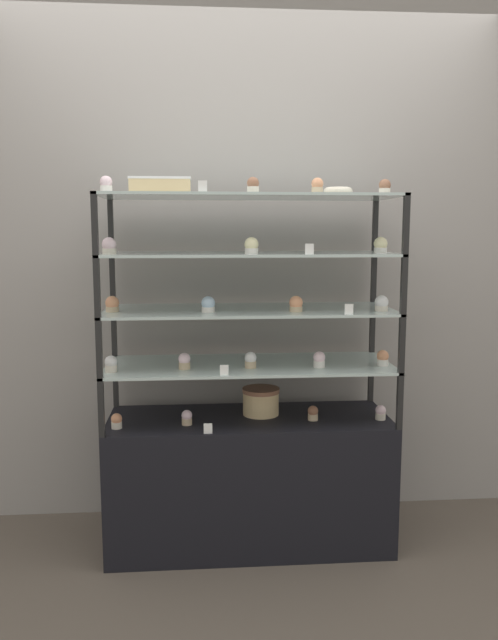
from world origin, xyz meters
TOP-DOWN VIEW (x-y plane):
  - ground_plane at (0.00, 0.00)m, footprint 20.00×20.00m
  - back_wall at (0.00, 0.38)m, footprint 8.00×0.05m
  - display_base at (0.00, 0.00)m, footprint 1.29×0.48m
  - display_riser_lower at (0.00, 0.00)m, footprint 1.29×0.48m
  - display_riser_middle at (0.00, 0.00)m, footprint 1.29×0.48m
  - display_riser_upper at (0.00, 0.00)m, footprint 1.29×0.48m
  - display_riser_top at (0.00, 0.00)m, footprint 1.29×0.48m
  - layer_cake_centerpiece at (0.06, 0.04)m, footprint 0.17×0.17m
  - sheet_cake_frosted at (-0.38, -0.05)m, footprint 0.26×0.14m
  - cupcake_0 at (-0.59, -0.12)m, footprint 0.05×0.05m
  - cupcake_1 at (-0.28, -0.09)m, footprint 0.05×0.05m
  - cupcake_2 at (0.28, -0.07)m, footprint 0.05×0.05m
  - cupcake_3 at (0.59, -0.08)m, footprint 0.05×0.05m
  - price_tag_0 at (-0.19, -0.22)m, footprint 0.04×0.00m
  - cupcake_4 at (-0.60, -0.12)m, footprint 0.05×0.05m
  - cupcake_5 at (-0.29, -0.08)m, footprint 0.05×0.05m
  - cupcake_6 at (0.00, -0.08)m, footprint 0.05×0.05m
  - cupcake_7 at (0.30, -0.10)m, footprint 0.05×0.05m
  - cupcake_8 at (0.59, -0.09)m, footprint 0.05×0.05m
  - price_tag_1 at (-0.12, -0.22)m, footprint 0.04×0.00m
  - cupcake_9 at (-0.60, -0.05)m, footprint 0.06×0.06m
  - cupcake_10 at (-0.18, -0.09)m, footprint 0.06×0.06m
  - cupcake_11 at (0.20, -0.11)m, footprint 0.06×0.06m
  - cupcake_12 at (0.57, -0.11)m, footprint 0.06×0.06m
  - price_tag_2 at (0.40, -0.22)m, footprint 0.04×0.00m
  - cupcake_13 at (-0.59, -0.11)m, footprint 0.06×0.06m
  - cupcake_14 at (0.00, -0.13)m, footprint 0.06×0.06m
  - cupcake_15 at (0.57, -0.08)m, footprint 0.06×0.06m
  - price_tag_3 at (0.23, -0.22)m, footprint 0.04×0.00m
  - cupcake_16 at (-0.60, -0.12)m, footprint 0.05×0.05m
  - cupcake_17 at (0.01, -0.11)m, footprint 0.05×0.05m
  - cupcake_18 at (0.28, -0.09)m, footprint 0.05×0.05m
  - cupcake_19 at (0.59, -0.04)m, footprint 0.05×0.05m
  - price_tag_4 at (-0.20, -0.22)m, footprint 0.04×0.00m
  - donut_glazed at (0.40, 0.01)m, footprint 0.13×0.13m

SIDE VIEW (x-z plane):
  - ground_plane at x=0.00m, z-range 0.00..0.00m
  - display_base at x=0.00m, z-range 0.00..0.60m
  - price_tag_0 at x=-0.19m, z-range 0.60..0.65m
  - cupcake_0 at x=-0.59m, z-range 0.60..0.67m
  - cupcake_1 at x=-0.28m, z-range 0.60..0.67m
  - cupcake_2 at x=0.28m, z-range 0.60..0.67m
  - cupcake_3 at x=0.59m, z-range 0.60..0.67m
  - layer_cake_centerpiece at x=0.06m, z-range 0.60..0.73m
  - display_riser_lower at x=0.00m, z-range 0.71..0.96m
  - price_tag_1 at x=-0.12m, z-range 0.85..0.90m
  - cupcake_4 at x=-0.60m, z-range 0.85..0.92m
  - cupcake_5 at x=-0.29m, z-range 0.85..0.92m
  - cupcake_6 at x=0.00m, z-range 0.85..0.92m
  - cupcake_7 at x=0.30m, z-range 0.85..0.92m
  - cupcake_8 at x=0.59m, z-range 0.85..0.92m
  - display_riser_middle at x=0.00m, z-range 0.96..1.21m
  - price_tag_2 at x=0.40m, z-range 1.10..1.15m
  - cupcake_9 at x=-0.60m, z-range 1.10..1.17m
  - cupcake_10 at x=-0.18m, z-range 1.10..1.17m
  - cupcake_11 at x=0.20m, z-range 1.10..1.17m
  - cupcake_12 at x=0.57m, z-range 1.10..1.17m
  - back_wall at x=0.00m, z-range 0.00..2.60m
  - display_riser_upper at x=0.00m, z-range 1.21..1.47m
  - price_tag_3 at x=0.23m, z-range 1.35..1.40m
  - cupcake_13 at x=-0.59m, z-range 1.35..1.42m
  - cupcake_14 at x=0.00m, z-range 1.35..1.42m
  - cupcake_15 at x=0.57m, z-range 1.35..1.42m
  - display_riser_top at x=0.00m, z-range 1.47..1.72m
  - donut_glazed at x=0.40m, z-range 1.61..1.64m
  - price_tag_4 at x=-0.20m, z-range 1.61..1.65m
  - cupcake_16 at x=-0.60m, z-range 1.60..1.67m
  - cupcake_17 at x=0.01m, z-range 1.60..1.67m
  - cupcake_18 at x=0.28m, z-range 1.60..1.67m
  - cupcake_19 at x=0.59m, z-range 1.60..1.67m
  - sheet_cake_frosted at x=-0.38m, z-range 1.61..1.67m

